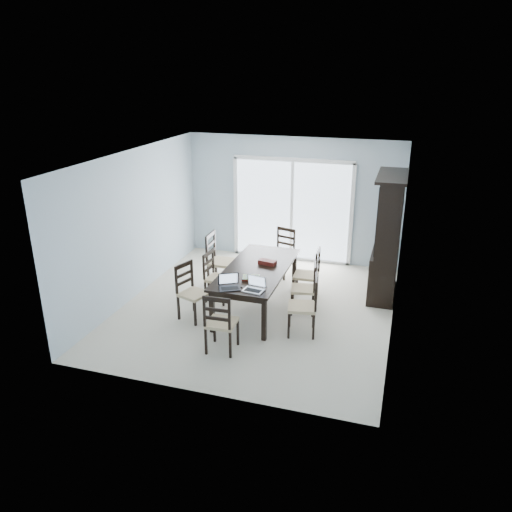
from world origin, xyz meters
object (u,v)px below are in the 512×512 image
object	(u,v)px
cell_phone	(238,287)
laptop_dark	(230,286)
chair_end_far	(283,247)
game_box	(267,262)
chair_right_mid	(308,282)
hot_tub	(265,221)
chair_end_near	(219,318)
chair_left_mid	(214,271)
laptop_silver	(253,288)
dining_table	(257,272)
chair_right_far	(311,269)
chair_left_near	(189,285)
chair_right_near	(308,299)
china_hutch	(388,238)
chair_left_far	(217,254)

from	to	relation	value
cell_phone	laptop_dark	bearing A→B (deg)	-103.30
chair_end_far	game_box	bearing A→B (deg)	108.54
chair_right_mid	chair_end_far	distance (m)	1.69
game_box	hot_tub	distance (m)	3.44
chair_end_near	chair_left_mid	bearing A→B (deg)	112.22
chair_left_mid	laptop_silver	bearing A→B (deg)	51.43
dining_table	cell_phone	xyz separation A→B (m)	(-0.04, -0.84, 0.08)
chair_right_far	chair_left_near	bearing A→B (deg)	123.56
chair_right_far	hot_tub	xyz separation A→B (m)	(-1.69, 2.84, -0.09)
dining_table	chair_end_near	bearing A→B (deg)	-93.12
chair_right_near	chair_end_near	distance (m)	1.44
laptop_dark	laptop_silver	bearing A→B (deg)	-23.15
chair_left_mid	chair_end_far	size ratio (longest dim) A/B	0.94
game_box	chair_right_near	bearing A→B (deg)	-42.12
chair_left_mid	hot_tub	bearing A→B (deg)	-173.60
cell_phone	chair_right_far	bearing A→B (deg)	90.82
chair_right_mid	chair_right_far	size ratio (longest dim) A/B	0.94
chair_right_far	game_box	xyz separation A→B (m)	(-0.68, -0.44, 0.21)
dining_table	laptop_silver	xyz separation A→B (m)	(0.22, -0.91, 0.13)
chair_end_near	china_hutch	bearing A→B (deg)	50.75
chair_left_mid	chair_right_near	bearing A→B (deg)	74.41
chair_end_near	hot_tub	bearing A→B (deg)	96.94
chair_right_near	china_hutch	bearing A→B (deg)	-40.40
chair_right_near	cell_phone	distance (m)	1.09
chair_end_near	hot_tub	distance (m)	5.08
chair_left_mid	game_box	xyz separation A→B (m)	(0.95, 0.10, 0.25)
chair_right_mid	chair_end_far	size ratio (longest dim) A/B	0.94
chair_end_near	chair_left_near	bearing A→B (deg)	132.01
dining_table	laptop_dark	xyz separation A→B (m)	(-0.14, -0.94, 0.13)
laptop_dark	hot_tub	bearing A→B (deg)	71.26
laptop_dark	laptop_silver	xyz separation A→B (m)	(0.36, 0.03, -0.00)
chair_left_far	chair_right_near	size ratio (longest dim) A/B	1.09
chair_left_mid	chair_left_far	distance (m)	0.60
chair_end_far	game_box	size ratio (longest dim) A/B	3.70
chair_left_near	game_box	bearing A→B (deg)	146.18
chair_right_far	laptop_silver	size ratio (longest dim) A/B	3.26
china_hutch	laptop_silver	world-z (taller)	china_hutch
chair_right_mid	hot_tub	xyz separation A→B (m)	(-1.74, 3.35, -0.05)
chair_right_far	chair_end_near	bearing A→B (deg)	155.58
chair_right_far	cell_phone	distance (m)	1.71
china_hutch	chair_right_near	bearing A→B (deg)	-118.85
game_box	chair_left_near	bearing A→B (deg)	-142.53
chair_left_mid	chair_end_far	world-z (taller)	chair_end_far
cell_phone	hot_tub	world-z (taller)	hot_tub
chair_end_near	laptop_silver	distance (m)	0.74
chair_end_near	game_box	distance (m)	1.76
chair_left_mid	game_box	distance (m)	0.98
chair_right_far	chair_end_far	world-z (taller)	chair_right_far
chair_right_near	chair_right_mid	xyz separation A→B (m)	(-0.15, 0.72, -0.04)
china_hutch	hot_tub	world-z (taller)	china_hutch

